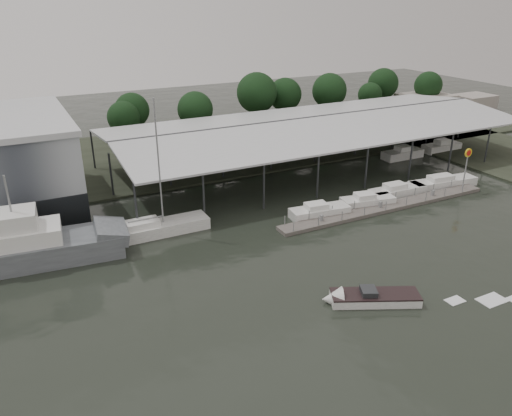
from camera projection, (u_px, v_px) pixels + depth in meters
name	position (u px, v px, depth m)	size (l,w,h in m)	color
ground	(329.00, 281.00, 42.55)	(200.00, 200.00, 0.00)	black
land_strip_far	(172.00, 153.00, 76.86)	(140.00, 30.00, 0.30)	#353B2C
covered_boat_shed	(316.00, 121.00, 70.18)	(58.24, 24.00, 6.96)	silver
floating_dock	(387.00, 207.00, 56.95)	(28.00, 2.00, 1.40)	#67615B
shell_fuel_sign	(467.00, 161.00, 60.53)	(1.10, 0.18, 5.55)	gray
distant_commercial_buildings	(441.00, 104.00, 103.19)	(22.00, 8.00, 4.00)	gray
grey_trawler	(32.00, 247.00, 45.07)	(16.99, 6.35, 8.84)	slate
white_sailboat	(157.00, 228.00, 50.78)	(10.27, 2.64, 14.02)	white
speedboat_underway	(367.00, 298.00, 39.52)	(17.46, 9.36, 2.00)	white
moored_cruiser_0	(319.00, 211.00, 54.84)	(6.90, 2.96, 1.70)	white
moored_cruiser_1	(367.00, 201.00, 57.58)	(6.53, 3.33, 1.70)	white
moored_cruiser_2	(397.00, 191.00, 60.53)	(7.44, 2.46, 1.70)	white
moored_cruiser_3	(442.00, 183.00, 63.24)	(9.39, 3.16, 1.70)	white
horizon_tree_line	(290.00, 95.00, 89.51)	(67.02, 10.38, 10.46)	black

